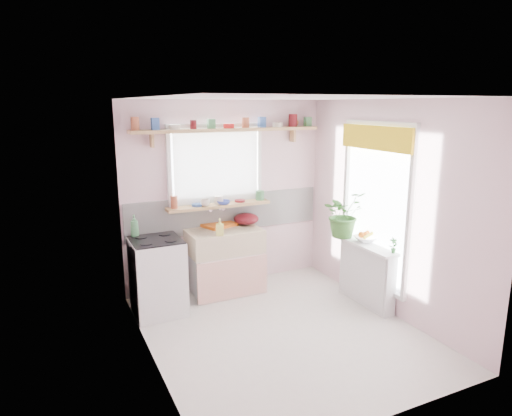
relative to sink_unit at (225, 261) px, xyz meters
name	(u,v)px	position (x,y,z in m)	size (l,w,h in m)	color
room	(296,191)	(0.81, -0.43, 0.94)	(3.20, 3.20, 3.20)	beige
sink_unit	(225,261)	(0.00, 0.00, 0.00)	(0.95, 0.65, 1.11)	white
cooker	(158,276)	(-0.95, -0.24, 0.03)	(0.58, 0.58, 0.93)	white
radiator_ledge	(366,273)	(1.45, -1.09, -0.03)	(0.22, 0.95, 0.78)	white
windowsill	(219,205)	(0.00, 0.19, 0.71)	(1.40, 0.22, 0.04)	tan
pine_shelf	(229,130)	(0.15, 0.18, 1.69)	(2.52, 0.24, 0.04)	tan
shelf_crockery	(229,124)	(0.15, 0.18, 1.76)	(2.47, 0.11, 0.12)	#A55133
sill_crockery	(219,200)	(0.00, 0.19, 0.78)	(1.35, 0.11, 0.12)	#A55133
dish_tray	(219,225)	(0.01, 0.21, 0.44)	(0.41, 0.31, 0.04)	#CF5A12
colander	(246,219)	(0.37, 0.14, 0.49)	(0.34, 0.34, 0.15)	#530E15
jade_plant	(344,214)	(1.36, -0.69, 0.64)	(0.54, 0.47, 0.60)	#386E2C
fruit_bowl	(365,239)	(1.48, -1.00, 0.38)	(0.27, 0.27, 0.07)	white
herb_pot	(393,245)	(1.48, -1.49, 0.44)	(0.10, 0.07, 0.18)	#29682B
soap_bottle_sink	(220,227)	(-0.14, -0.19, 0.52)	(0.09, 0.10, 0.21)	#E9E867
sill_cup	(205,203)	(-0.21, 0.13, 0.77)	(0.12, 0.12, 0.09)	beige
sill_bowl	(224,202)	(0.04, 0.13, 0.76)	(0.17, 0.17, 0.05)	#3448AB
shelf_vase	(294,121)	(1.14, 0.24, 1.78)	(0.14, 0.14, 0.15)	#B36237
cooker_bottle	(134,226)	(-1.14, -0.02, 0.61)	(0.10, 0.10, 0.26)	#438753
fruit	(366,234)	(1.49, -0.99, 0.44)	(0.20, 0.14, 0.10)	orange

